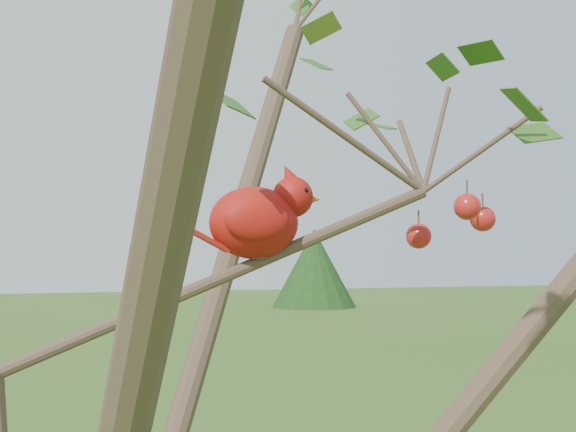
% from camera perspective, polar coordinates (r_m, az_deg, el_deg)
% --- Properties ---
extents(crabapple_tree, '(2.35, 2.05, 2.95)m').
position_cam_1_polar(crabapple_tree, '(0.99, -16.22, -1.89)').
color(crabapple_tree, '#483227').
rests_on(crabapple_tree, ground).
extents(cardinal, '(0.21, 0.11, 0.15)m').
position_cam_1_polar(cardinal, '(1.13, -2.10, -0.21)').
color(cardinal, '#AC130E').
rests_on(cardinal, ground).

